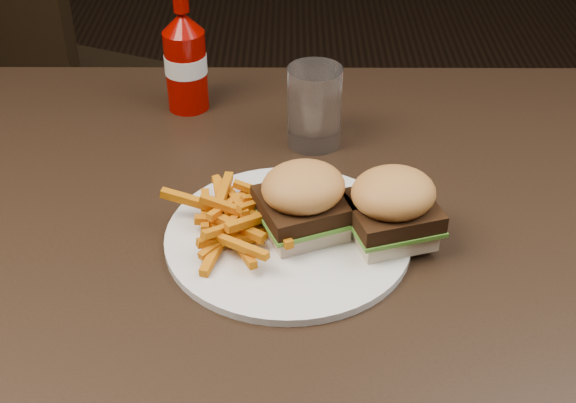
{
  "coord_description": "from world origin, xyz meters",
  "views": [
    {
      "loc": [
        0.08,
        -0.81,
        1.34
      ],
      "look_at": [
        0.08,
        -0.05,
        0.8
      ],
      "focal_mm": 50.0,
      "sensor_mm": 36.0,
      "label": 1
    }
  ],
  "objects_px": {
    "dining_table": "(228,222)",
    "tumbler": "(314,108)",
    "plate": "(288,237)",
    "ketchup_bottle": "(186,71)",
    "chair_far": "(64,99)"
  },
  "relations": [
    {
      "from": "dining_table",
      "to": "tumbler",
      "type": "distance_m",
      "value": 0.21
    },
    {
      "from": "plate",
      "to": "chair_far",
      "type": "bearing_deg",
      "value": 119.6
    },
    {
      "from": "chair_far",
      "to": "tumbler",
      "type": "distance_m",
      "value": 1.0
    },
    {
      "from": "tumbler",
      "to": "chair_far",
      "type": "bearing_deg",
      "value": 128.42
    },
    {
      "from": "plate",
      "to": "dining_table",
      "type": "bearing_deg",
      "value": 140.21
    },
    {
      "from": "dining_table",
      "to": "tumbler",
      "type": "relative_size",
      "value": 10.18
    },
    {
      "from": "dining_table",
      "to": "plate",
      "type": "bearing_deg",
      "value": -39.79
    },
    {
      "from": "plate",
      "to": "tumbler",
      "type": "bearing_deg",
      "value": 81.12
    },
    {
      "from": "plate",
      "to": "ketchup_bottle",
      "type": "bearing_deg",
      "value": 114.83
    },
    {
      "from": "chair_far",
      "to": "ketchup_bottle",
      "type": "bearing_deg",
      "value": 144.66
    },
    {
      "from": "dining_table",
      "to": "ketchup_bottle",
      "type": "bearing_deg",
      "value": 106.02
    },
    {
      "from": "dining_table",
      "to": "tumbler",
      "type": "bearing_deg",
      "value": 55.69
    },
    {
      "from": "chair_far",
      "to": "plate",
      "type": "xyz_separation_m",
      "value": [
        0.54,
        -0.95,
        0.33
      ]
    },
    {
      "from": "chair_far",
      "to": "tumbler",
      "type": "bearing_deg",
      "value": 151.13
    },
    {
      "from": "plate",
      "to": "ketchup_bottle",
      "type": "height_order",
      "value": "ketchup_bottle"
    }
  ]
}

